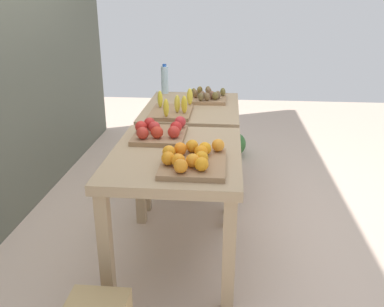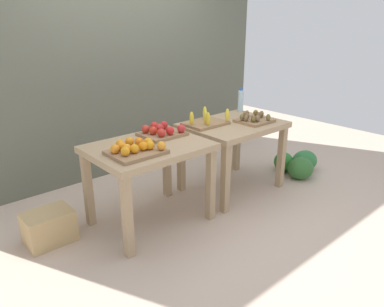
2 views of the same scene
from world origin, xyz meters
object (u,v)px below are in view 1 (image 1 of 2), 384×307
(display_table_left, at_px, (176,169))
(banana_crate, at_px, (172,110))
(water_bottle, at_px, (165,80))
(watermelon_pile, at_px, (223,141))
(kiwi_bin, at_px, (208,97))
(display_table_right, at_px, (192,119))
(orange_bin, at_px, (192,159))
(apple_bin, at_px, (160,131))

(display_table_left, xyz_separation_m, banana_crate, (0.84, 0.13, 0.15))
(water_bottle, distance_m, watermelon_pile, 1.08)
(kiwi_bin, relative_size, watermelon_pile, 0.54)
(kiwi_bin, bearing_deg, display_table_left, 174.63)
(display_table_right, distance_m, banana_crate, 0.35)
(banana_crate, relative_size, watermelon_pile, 0.66)
(water_bottle, bearing_deg, orange_bin, -166.62)
(water_bottle, relative_size, watermelon_pile, 0.42)
(display_table_left, xyz_separation_m, apple_bin, (0.26, 0.14, 0.16))
(banana_crate, bearing_deg, water_bottle, 13.14)
(banana_crate, bearing_deg, watermelon_pile, -17.96)
(display_table_left, relative_size, banana_crate, 2.36)
(orange_bin, relative_size, watermelon_pile, 0.66)
(orange_bin, distance_m, watermelon_pile, 2.38)
(watermelon_pile, bearing_deg, orange_bin, 176.43)
(display_table_left, distance_m, banana_crate, 0.86)
(banana_crate, height_order, kiwi_bin, banana_crate)
(orange_bin, bearing_deg, banana_crate, 13.54)
(display_table_left, bearing_deg, display_table_right, 0.00)
(display_table_right, relative_size, orange_bin, 2.36)
(display_table_right, xyz_separation_m, water_bottle, (0.46, 0.31, 0.25))
(apple_bin, bearing_deg, banana_crate, -0.80)
(display_table_right, distance_m, water_bottle, 0.61)
(watermelon_pile, bearing_deg, water_bottle, 130.22)
(banana_crate, distance_m, water_bottle, 0.77)
(banana_crate, xyz_separation_m, kiwi_bin, (0.47, -0.26, -0.00))
(orange_bin, height_order, water_bottle, water_bottle)
(kiwi_bin, bearing_deg, display_table_right, 147.57)
(orange_bin, distance_m, banana_crate, 1.08)
(water_bottle, bearing_deg, kiwi_bin, -121.62)
(apple_bin, xyz_separation_m, watermelon_pile, (1.80, -0.40, -0.69))
(orange_bin, height_order, banana_crate, banana_crate)
(water_bottle, bearing_deg, banana_crate, -166.86)
(orange_bin, xyz_separation_m, apple_bin, (0.47, 0.26, -0.00))
(display_table_left, height_order, display_table_right, same)
(orange_bin, xyz_separation_m, water_bottle, (1.79, 0.43, 0.09))
(orange_bin, height_order, apple_bin, apple_bin)
(display_table_right, xyz_separation_m, watermelon_pile, (0.94, -0.26, -0.53))
(display_table_left, height_order, watermelon_pile, display_table_left)
(display_table_left, relative_size, kiwi_bin, 2.89)
(display_table_right, xyz_separation_m, kiwi_bin, (0.19, -0.12, 0.15))
(apple_bin, relative_size, watermelon_pile, 0.60)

